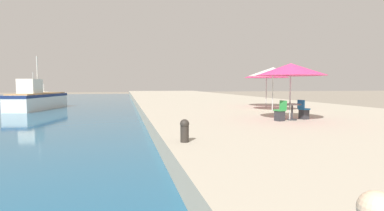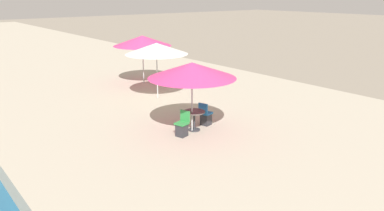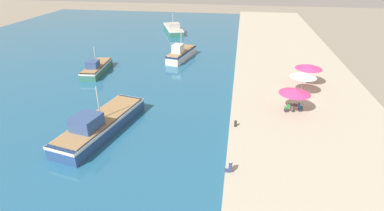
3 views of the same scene
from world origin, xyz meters
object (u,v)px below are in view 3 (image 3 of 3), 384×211
object	(u,v)px
fishing_boat_mid	(97,68)
cafe_table	(294,107)
fishing_boat_near	(100,124)
cafe_umbrella_pink	(295,91)
fishing_boat_distant	(173,29)
cafe_umbrella_white	(304,75)
cafe_chair_right	(300,108)
cafe_chair_left	(287,109)
person_at_quay	(230,167)
fishing_boat_far	(181,54)
cafe_umbrella_striped	(309,66)
mooring_bollard	(235,123)

from	to	relation	value
fishing_boat_mid	cafe_table	world-z (taller)	fishing_boat_mid
fishing_boat_near	cafe_umbrella_pink	distance (m)	19.34
fishing_boat_distant	cafe_umbrella_white	xyz separation A→B (m)	(22.03, -31.61, 2.26)
cafe_umbrella_pink	cafe_chair_right	bearing A→B (deg)	14.45
cafe_chair_left	person_at_quay	distance (m)	11.90
fishing_boat_near	cafe_umbrella_white	size ratio (longest dim) A/B	3.83
fishing_boat_far	cafe_chair_right	world-z (taller)	fishing_boat_far
cafe_chair_right	person_at_quay	world-z (taller)	person_at_quay
cafe_chair_left	person_at_quay	size ratio (longest dim) A/B	0.91
fishing_boat_distant	cafe_umbrella_pink	distance (m)	41.68
cafe_umbrella_striped	mooring_bollard	world-z (taller)	cafe_umbrella_striped
cafe_table	cafe_chair_right	distance (m)	0.75
cafe_chair_right	fishing_boat_near	bearing A→B (deg)	-85.66
fishing_boat_near	cafe_chair_right	world-z (taller)	fishing_boat_near
fishing_boat_mid	cafe_chair_left	bearing A→B (deg)	-25.58
fishing_boat_distant	person_at_quay	size ratio (longest dim) A/B	10.50
fishing_boat_distant	cafe_umbrella_pink	world-z (taller)	fishing_boat_distant
fishing_boat_near	mooring_bollard	size ratio (longest dim) A/B	17.44
fishing_boat_far	cafe_umbrella_pink	distance (m)	23.13
fishing_boat_mid	cafe_chair_right	bearing A→B (deg)	-23.91
fishing_boat_mid	cafe_table	distance (m)	27.58
fishing_boat_mid	cafe_umbrella_pink	xyz separation A→B (m)	(25.83, -9.31, 2.21)
cafe_table	cafe_chair_right	size ratio (longest dim) A/B	0.88
cafe_umbrella_pink	cafe_table	size ratio (longest dim) A/B	3.95
fishing_boat_near	cafe_umbrella_striped	bearing A→B (deg)	45.15
cafe_table	fishing_boat_far	bearing A→B (deg)	131.18
fishing_boat_near	cafe_umbrella_pink	bearing A→B (deg)	30.07
cafe_umbrella_striped	cafe_table	xyz separation A→B (m)	(-2.59, -7.75, -1.85)
fishing_boat_mid	cafe_chair_right	xyz separation A→B (m)	(26.68, -9.09, 0.23)
fishing_boat_near	cafe_chair_right	bearing A→B (deg)	29.90
fishing_boat_near	fishing_boat_mid	world-z (taller)	fishing_boat_near
fishing_boat_mid	fishing_boat_far	size ratio (longest dim) A/B	0.94
fishing_boat_distant	cafe_chair_right	distance (m)	41.86
fishing_boat_distant	cafe_umbrella_striped	bearing A→B (deg)	-72.12
cafe_umbrella_pink	cafe_chair_left	bearing A→B (deg)	-166.39
fishing_boat_near	cafe_chair_left	distance (m)	18.66
fishing_boat_mid	fishing_boat_far	xyz separation A→B (m)	(10.77, 8.12, 0.21)
fishing_boat_mid	cafe_umbrella_pink	distance (m)	27.55
cafe_umbrella_striped	cafe_chair_right	xyz separation A→B (m)	(-1.89, -7.57, -2.06)
cafe_umbrella_white	fishing_boat_far	bearing A→B (deg)	142.45
cafe_table	cafe_chair_right	xyz separation A→B (m)	(0.70, 0.17, -0.21)
cafe_umbrella_striped	cafe_table	distance (m)	8.37
cafe_umbrella_white	mooring_bollard	xyz separation A→B (m)	(-7.26, -8.65, -2.06)
cafe_table	mooring_bollard	size ratio (longest dim) A/B	1.22
fishing_boat_far	cafe_chair_left	distance (m)	22.79
fishing_boat_distant	cafe_table	world-z (taller)	fishing_boat_distant
mooring_bollard	cafe_umbrella_striped	bearing A→B (deg)	54.52
cafe_umbrella_striped	mooring_bollard	xyz separation A→B (m)	(-8.41, -11.81, -2.04)
cafe_umbrella_white	cafe_chair_right	size ratio (longest dim) A/B	3.27
fishing_boat_near	cafe_umbrella_white	xyz separation A→B (m)	(19.84, 10.66, 2.15)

